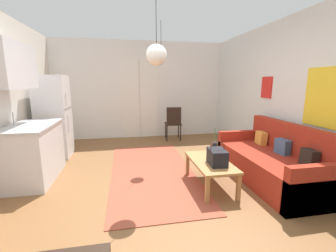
{
  "coord_description": "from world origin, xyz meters",
  "views": [
    {
      "loc": [
        -0.44,
        -2.96,
        1.54
      ],
      "look_at": [
        0.32,
        1.01,
        0.75
      ],
      "focal_mm": 24.09,
      "sensor_mm": 36.0,
      "label": 1
    }
  ],
  "objects_px": {
    "bamboo_vase": "(214,150)",
    "pendant_lamp_far": "(161,54)",
    "handbag": "(217,157)",
    "pendant_lamp_near": "(156,55)",
    "couch": "(274,163)",
    "refrigerator": "(54,117)",
    "coffee_table": "(210,164)",
    "accent_chair": "(173,122)"
  },
  "relations": [
    {
      "from": "bamboo_vase",
      "to": "pendant_lamp_far",
      "type": "height_order",
      "value": "pendant_lamp_far"
    },
    {
      "from": "handbag",
      "to": "pendant_lamp_near",
      "type": "distance_m",
      "value": 1.61
    },
    {
      "from": "couch",
      "to": "refrigerator",
      "type": "relative_size",
      "value": 1.17
    },
    {
      "from": "couch",
      "to": "refrigerator",
      "type": "distance_m",
      "value": 4.23
    },
    {
      "from": "couch",
      "to": "refrigerator",
      "type": "bearing_deg",
      "value": 152.69
    },
    {
      "from": "pendant_lamp_near",
      "to": "coffee_table",
      "type": "bearing_deg",
      "value": -4.51
    },
    {
      "from": "coffee_table",
      "to": "accent_chair",
      "type": "height_order",
      "value": "accent_chair"
    },
    {
      "from": "handbag",
      "to": "pendant_lamp_near",
      "type": "height_order",
      "value": "pendant_lamp_near"
    },
    {
      "from": "coffee_table",
      "to": "handbag",
      "type": "distance_m",
      "value": 0.23
    },
    {
      "from": "accent_chair",
      "to": "bamboo_vase",
      "type": "bearing_deg",
      "value": 95.71
    },
    {
      "from": "refrigerator",
      "to": "accent_chair",
      "type": "bearing_deg",
      "value": 17.04
    },
    {
      "from": "bamboo_vase",
      "to": "accent_chair",
      "type": "bearing_deg",
      "value": 91.28
    },
    {
      "from": "accent_chair",
      "to": "pendant_lamp_near",
      "type": "distance_m",
      "value": 3.14
    },
    {
      "from": "bamboo_vase",
      "to": "accent_chair",
      "type": "relative_size",
      "value": 0.52
    },
    {
      "from": "coffee_table",
      "to": "pendant_lamp_near",
      "type": "xyz_separation_m",
      "value": [
        -0.78,
        0.06,
        1.54
      ]
    },
    {
      "from": "accent_chair",
      "to": "handbag",
      "type": "bearing_deg",
      "value": 94.46
    },
    {
      "from": "couch",
      "to": "pendant_lamp_far",
      "type": "distance_m",
      "value": 2.7
    },
    {
      "from": "coffee_table",
      "to": "bamboo_vase",
      "type": "height_order",
      "value": "bamboo_vase"
    },
    {
      "from": "pendant_lamp_near",
      "to": "pendant_lamp_far",
      "type": "xyz_separation_m",
      "value": [
        0.26,
        1.24,
        0.16
      ]
    },
    {
      "from": "pendant_lamp_near",
      "to": "pendant_lamp_far",
      "type": "distance_m",
      "value": 1.27
    },
    {
      "from": "couch",
      "to": "pendant_lamp_far",
      "type": "height_order",
      "value": "pendant_lamp_far"
    },
    {
      "from": "coffee_table",
      "to": "accent_chair",
      "type": "relative_size",
      "value": 1.13
    },
    {
      "from": "coffee_table",
      "to": "accent_chair",
      "type": "bearing_deg",
      "value": 89.3
    },
    {
      "from": "handbag",
      "to": "accent_chair",
      "type": "bearing_deg",
      "value": 90.03
    },
    {
      "from": "bamboo_vase",
      "to": "handbag",
      "type": "xyz_separation_m",
      "value": [
        -0.06,
        -0.25,
        -0.01
      ]
    },
    {
      "from": "bamboo_vase",
      "to": "pendant_lamp_near",
      "type": "distance_m",
      "value": 1.62
    },
    {
      "from": "bamboo_vase",
      "to": "pendant_lamp_far",
      "type": "relative_size",
      "value": 0.68
    },
    {
      "from": "bamboo_vase",
      "to": "accent_chair",
      "type": "height_order",
      "value": "accent_chair"
    },
    {
      "from": "pendant_lamp_near",
      "to": "handbag",
      "type": "bearing_deg",
      "value": -14.71
    },
    {
      "from": "pendant_lamp_near",
      "to": "bamboo_vase",
      "type": "bearing_deg",
      "value": 2.37
    },
    {
      "from": "accent_chair",
      "to": "coffee_table",
      "type": "bearing_deg",
      "value": 93.73
    },
    {
      "from": "bamboo_vase",
      "to": "accent_chair",
      "type": "xyz_separation_m",
      "value": [
        -0.06,
        2.67,
        -0.02
      ]
    },
    {
      "from": "coffee_table",
      "to": "pendant_lamp_far",
      "type": "xyz_separation_m",
      "value": [
        -0.52,
        1.3,
        1.7
      ]
    },
    {
      "from": "coffee_table",
      "to": "pendant_lamp_near",
      "type": "height_order",
      "value": "pendant_lamp_near"
    },
    {
      "from": "coffee_table",
      "to": "refrigerator",
      "type": "xyz_separation_m",
      "value": [
        -2.65,
        1.94,
        0.49
      ]
    },
    {
      "from": "refrigerator",
      "to": "couch",
      "type": "bearing_deg",
      "value": -27.31
    },
    {
      "from": "coffee_table",
      "to": "bamboo_vase",
      "type": "distance_m",
      "value": 0.22
    },
    {
      "from": "coffee_table",
      "to": "pendant_lamp_far",
      "type": "height_order",
      "value": "pendant_lamp_far"
    },
    {
      "from": "couch",
      "to": "pendant_lamp_far",
      "type": "relative_size",
      "value": 2.85
    },
    {
      "from": "accent_chair",
      "to": "pendant_lamp_far",
      "type": "bearing_deg",
      "value": 73.72
    },
    {
      "from": "handbag",
      "to": "pendant_lamp_far",
      "type": "bearing_deg",
      "value": 110.92
    },
    {
      "from": "couch",
      "to": "coffee_table",
      "type": "height_order",
      "value": "couch"
    }
  ]
}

